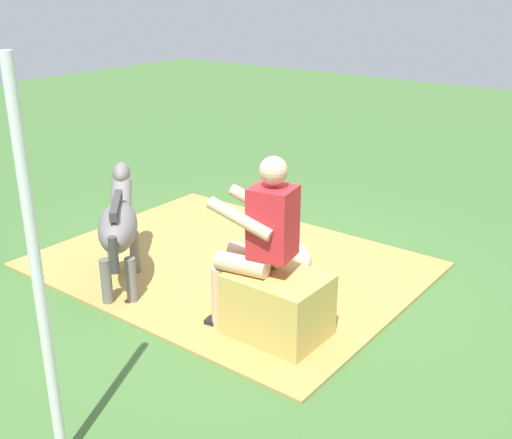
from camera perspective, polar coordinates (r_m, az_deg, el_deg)
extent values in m
plane|color=#426B33|center=(5.50, -1.89, -5.99)|extent=(24.00, 24.00, 0.00)
cube|color=#AD8C47|center=(5.85, -2.46, -4.14)|extent=(3.34, 2.59, 0.02)
cube|color=tan|center=(4.64, 1.99, -7.91)|extent=(0.70, 0.53, 0.51)
cylinder|color=#D8AD8C|center=(4.52, -1.32, -4.15)|extent=(0.42, 0.21, 0.14)
cylinder|color=#D8AD8C|center=(4.75, -3.44, -7.21)|extent=(0.11, 0.11, 0.51)
cube|color=black|center=(4.86, -3.38, -9.52)|extent=(0.24, 0.14, 0.06)
cylinder|color=#D8AD8C|center=(4.68, -0.18, -3.21)|extent=(0.42, 0.21, 0.14)
cylinder|color=#D8AD8C|center=(4.91, -2.28, -6.22)|extent=(0.11, 0.11, 0.51)
cube|color=black|center=(5.01, -2.24, -8.49)|extent=(0.24, 0.14, 0.06)
cube|color=red|center=(4.39, 1.56, -0.25)|extent=(0.35, 0.33, 0.52)
cylinder|color=#D8AD8C|center=(4.31, -1.50, 0.06)|extent=(0.51, 0.18, 0.26)
cylinder|color=#D8AD8C|center=(4.58, 0.37, 1.35)|extent=(0.51, 0.18, 0.26)
sphere|color=#D8AD8C|center=(4.27, 1.61, 4.51)|extent=(0.20, 0.20, 0.20)
ellipsoid|color=slate|center=(5.32, -12.53, -0.63)|extent=(0.82, 0.82, 0.34)
cylinder|color=slate|center=(5.74, -13.01, -3.12)|extent=(0.09, 0.09, 0.41)
cylinder|color=slate|center=(5.72, -11.02, -3.04)|extent=(0.09, 0.09, 0.41)
cylinder|color=slate|center=(5.23, -13.53, -5.62)|extent=(0.09, 0.09, 0.41)
cylinder|color=slate|center=(5.21, -11.34, -5.54)|extent=(0.09, 0.09, 0.41)
cylinder|color=slate|center=(5.76, -12.23, 2.12)|extent=(0.39, 0.39, 0.33)
ellipsoid|color=slate|center=(5.88, -12.22, 4.16)|extent=(0.34, 0.34, 0.20)
cube|color=#3A3838|center=(5.26, -12.69, 1.29)|extent=(0.47, 0.47, 0.08)
cylinder|color=#3A3838|center=(4.91, -12.90, -3.19)|extent=(0.07, 0.07, 0.30)
ellipsoid|color=beige|center=(5.95, 1.79, -1.91)|extent=(0.94, 0.85, 0.36)
cube|color=beige|center=(5.54, 3.39, -5.25)|extent=(0.37, 0.36, 0.10)
cylinder|color=beige|center=(5.44, 3.50, -3.55)|extent=(0.34, 0.32, 0.30)
ellipsoid|color=beige|center=(5.25, 4.14, -3.55)|extent=(0.34, 0.31, 0.20)
cube|color=beige|center=(5.80, 2.04, -0.39)|extent=(0.40, 0.33, 0.08)
cylinder|color=silver|center=(3.28, -19.33, -5.34)|extent=(0.06, 0.06, 2.22)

